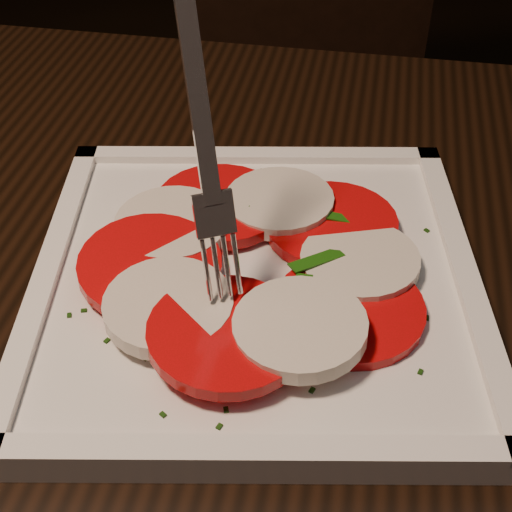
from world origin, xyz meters
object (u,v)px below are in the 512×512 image
plate (256,282)px  chair (322,72)px  fork (196,111)px  table (213,427)px

plate → chair: bearing=85.7°
plate → fork: fork is taller
fork → table: bearing=-105.7°
chair → plate: size_ratio=3.35×
plate → fork: (-0.03, -0.00, 0.12)m
plate → fork: bearing=-179.5°
chair → fork: (-0.09, -0.74, 0.35)m
table → fork: (-0.00, 0.04, 0.23)m
chair → plate: chair is taller
table → plate: size_ratio=4.61×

